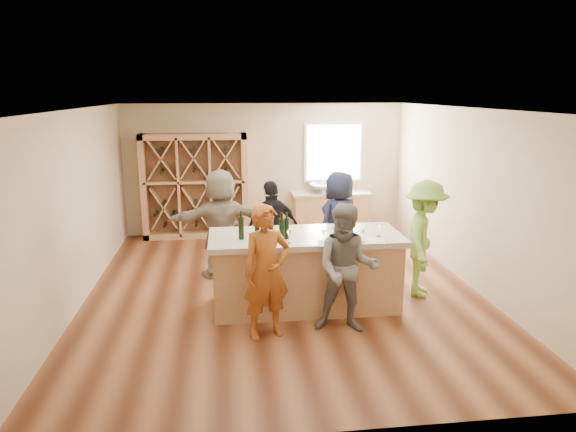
{
  "coord_description": "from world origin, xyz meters",
  "views": [
    {
      "loc": [
        -0.84,
        -7.53,
        3.05
      ],
      "look_at": [
        0.1,
        0.2,
        1.15
      ],
      "focal_mm": 32.0,
      "sensor_mm": 36.0,
      "label": 1
    }
  ],
  "objects": [
    {
      "name": "person_far_left",
      "position": [
        -0.95,
        0.79,
        0.92
      ],
      "size": [
        1.77,
        0.85,
        1.83
      ],
      "primitive_type": "imported",
      "rotation": [
        0.0,
        0.0,
        3.29
      ],
      "color": "gray",
      "rests_on": "floor"
    },
    {
      "name": "tasting_menu_a",
      "position": [
        -0.16,
        -1.09,
        1.08
      ],
      "size": [
        0.23,
        0.3,
        0.0
      ],
      "primitive_type": "cube",
      "rotation": [
        0.0,
        0.0,
        0.09
      ],
      "color": "white",
      "rests_on": "tasting_counter_top"
    },
    {
      "name": "wine_glass_b",
      "position": [
        0.42,
        -1.08,
        1.17
      ],
      "size": [
        0.09,
        0.09,
        0.17
      ],
      "primitive_type": "cone",
      "rotation": [
        0.0,
        0.0,
        0.43
      ],
      "color": "white",
      "rests_on": "tasting_counter_top"
    },
    {
      "name": "window_pane",
      "position": [
        1.5,
        3.44,
        1.75
      ],
      "size": [
        1.18,
        0.01,
        1.18
      ],
      "primitive_type": "cube",
      "color": "white",
      "rests_on": "wall_back"
    },
    {
      "name": "window_frame",
      "position": [
        1.5,
        3.47,
        1.75
      ],
      "size": [
        1.3,
        0.06,
        1.3
      ],
      "primitive_type": "cube",
      "color": "white",
      "rests_on": "wall_back"
    },
    {
      "name": "wall_left",
      "position": [
        -3.05,
        0.0,
        1.4
      ],
      "size": [
        0.1,
        7.0,
        2.8
      ],
      "primitive_type": "cube",
      "color": "#C7B190",
      "rests_on": "ground"
    },
    {
      "name": "person_far_right",
      "position": [
        1.05,
        0.8,
        0.87
      ],
      "size": [
        1.02,
        0.91,
        1.74
      ],
      "primitive_type": "imported",
      "rotation": [
        0.0,
        0.0,
        3.68
      ],
      "color": "#191E38",
      "rests_on": "floor"
    },
    {
      "name": "wine_bottle_a",
      "position": [
        -0.66,
        -0.76,
        1.24
      ],
      "size": [
        0.09,
        0.09,
        0.31
      ],
      "primitive_type": "cylinder",
      "rotation": [
        0.0,
        0.0,
        0.13
      ],
      "color": "black",
      "rests_on": "tasting_counter_top"
    },
    {
      "name": "wall_right",
      "position": [
        3.05,
        0.0,
        1.4
      ],
      "size": [
        0.1,
        7.0,
        2.8
      ],
      "primitive_type": "cube",
      "color": "#C7B190",
      "rests_on": "ground"
    },
    {
      "name": "faucet",
      "position": [
        1.2,
        3.38,
        1.07
      ],
      "size": [
        0.02,
        0.02,
        0.3
      ],
      "primitive_type": "cylinder",
      "color": "silver",
      "rests_on": "back_counter_top"
    },
    {
      "name": "sink",
      "position": [
        1.2,
        3.2,
        1.01
      ],
      "size": [
        0.54,
        0.54,
        0.19
      ],
      "primitive_type": "imported",
      "color": "silver",
      "rests_on": "back_counter_top"
    },
    {
      "name": "wine_bottle_d",
      "position": [
        -0.12,
        -0.91,
        1.23
      ],
      "size": [
        0.09,
        0.09,
        0.31
      ],
      "primitive_type": "cylinder",
      "rotation": [
        0.0,
        0.0,
        -0.28
      ],
      "color": "black",
      "rests_on": "tasting_counter_top"
    },
    {
      "name": "wine_glass_a",
      "position": [
        -0.04,
        -1.05,
        1.17
      ],
      "size": [
        0.08,
        0.08,
        0.18
      ],
      "primitive_type": "cone",
      "rotation": [
        0.0,
        0.0,
        -0.15
      ],
      "color": "white",
      "rests_on": "tasting_counter_top"
    },
    {
      "name": "wall_back",
      "position": [
        0.0,
        3.55,
        1.4
      ],
      "size": [
        6.0,
        0.1,
        2.8
      ],
      "primitive_type": "cube",
      "color": "#C7B190",
      "rests_on": "ground"
    },
    {
      "name": "floor",
      "position": [
        0.0,
        0.0,
        -0.05
      ],
      "size": [
        6.0,
        7.0,
        0.1
      ],
      "primitive_type": "cube",
      "color": "brown",
      "rests_on": "ground"
    },
    {
      "name": "person_near_left",
      "position": [
        -0.38,
        -1.5,
        0.86
      ],
      "size": [
        0.74,
        0.63,
        1.72
      ],
      "primitive_type": "imported",
      "rotation": [
        0.0,
        0.0,
        0.31
      ],
      "color": "#994C19",
      "rests_on": "floor"
    },
    {
      "name": "tasting_counter_base",
      "position": [
        0.25,
        -0.64,
        0.5
      ],
      "size": [
        2.6,
        1.0,
        1.0
      ],
      "primitive_type": "cube",
      "color": "tan",
      "rests_on": "floor"
    },
    {
      "name": "wine_glass_c",
      "position": [
        0.94,
        -1.12,
        1.16
      ],
      "size": [
        0.07,
        0.07,
        0.17
      ],
      "primitive_type": "cone",
      "rotation": [
        0.0,
        0.0,
        0.07
      ],
      "color": "white",
      "rests_on": "tasting_counter_top"
    },
    {
      "name": "wine_glass_e",
      "position": [
        1.25,
        -0.84,
        1.16
      ],
      "size": [
        0.08,
        0.08,
        0.16
      ],
      "primitive_type": "cone",
      "rotation": [
        0.0,
        0.0,
        -0.39
      ],
      "color": "white",
      "rests_on": "tasting_counter_top"
    },
    {
      "name": "wine_bottle_b",
      "position": [
        -0.45,
        -0.91,
        1.22
      ],
      "size": [
        0.07,
        0.07,
        0.28
      ],
      "primitive_type": "cylinder",
      "rotation": [
        0.0,
        0.0,
        0.07
      ],
      "color": "black",
      "rests_on": "tasting_counter_top"
    },
    {
      "name": "back_counter_base",
      "position": [
        1.4,
        3.2,
        0.43
      ],
      "size": [
        1.6,
        0.58,
        0.86
      ],
      "primitive_type": "cube",
      "color": "tan",
      "rests_on": "floor"
    },
    {
      "name": "wall_front",
      "position": [
        0.0,
        -3.55,
        1.4
      ],
      "size": [
        6.0,
        0.1,
        2.8
      ],
      "primitive_type": "cube",
      "color": "#C7B190",
      "rests_on": "ground"
    },
    {
      "name": "ceiling",
      "position": [
        0.0,
        0.0,
        2.85
      ],
      "size": [
        6.0,
        7.0,
        0.1
      ],
      "primitive_type": "cube",
      "color": "white",
      "rests_on": "ground"
    },
    {
      "name": "person_far_mid",
      "position": [
        -0.1,
        0.74,
        0.81
      ],
      "size": [
        1.05,
        0.77,
        1.62
      ],
      "primitive_type": "imported",
      "rotation": [
        0.0,
        0.0,
        3.47
      ],
      "color": "black",
      "rests_on": "floor"
    },
    {
      "name": "wine_rack",
      "position": [
        -1.5,
        3.27,
        1.1
      ],
      "size": [
        2.2,
        0.45,
        2.2
      ],
      "primitive_type": "cube",
      "color": "tan",
      "rests_on": "floor"
    },
    {
      "name": "wine_bottle_e",
      "position": [
        -0.04,
        -0.82,
        1.22
      ],
      "size": [
        0.08,
        0.08,
        0.29
      ],
      "primitive_type": "cylinder",
      "rotation": [
        0.0,
        0.0,
        -0.1
      ],
      "color": "black",
      "rests_on": "tasting_counter_top"
    },
    {
      "name": "person_near_right",
      "position": [
        0.65,
        -1.48,
        0.85
      ],
      "size": [
        0.91,
        0.63,
        1.7
      ],
      "primitive_type": "imported",
      "rotation": [
        0.0,
        0.0,
        -0.24
      ],
      "color": "slate",
      "rests_on": "floor"
    },
    {
      "name": "person_server",
      "position": [
        2.09,
        -0.42,
        0.89
      ],
      "size": [
        0.96,
        1.27,
        1.78
      ],
      "primitive_type": "imported",
      "rotation": [
        0.0,
        0.0,
        1.15
      ],
      "color": "#8CC64C",
      "rests_on": "floor"
    },
    {
      "name": "back_counter_top",
      "position": [
        1.4,
        3.2,
        0.89
      ],
      "size": [
        1.7,
        0.62,
        0.06
      ],
      "primitive_type": "cube",
      "color": "#B4A793",
      "rests_on": "back_counter_base"
    },
    {
      "name": "tasting_menu_b",
      "position": [
        0.46,
        -1.09,
        1.08
      ],
      "size": [
        0.26,
        0.33,
        0.0
      ],
      "primitive_type": "cube",
      "rotation": [
        0.0,
        0.0,
        -0.13
      ],
      "color": "white",
      "rests_on": "tasting_counter_top"
    },
    {
      "name": "tasting_menu_c",
      "position": [
        1.15,
        -1.05,
        1.08
      ],
      "size": [
        0.28,
        0.35,
        0.0
      ],
      "primitive_type": "cube",
      "rotation": [
        0.0,
        0.0,
        -0.21
      ],
      "color": "white",
      "rests_on": "tasting_counter_top"
    },
    {
      "name": "tasting_counter_top",
      "position": [
        0.25,
        -0.64,
        1.04
      ],
      "size": [
        2.72,
        1.12,
        0.08
      ],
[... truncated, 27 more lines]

